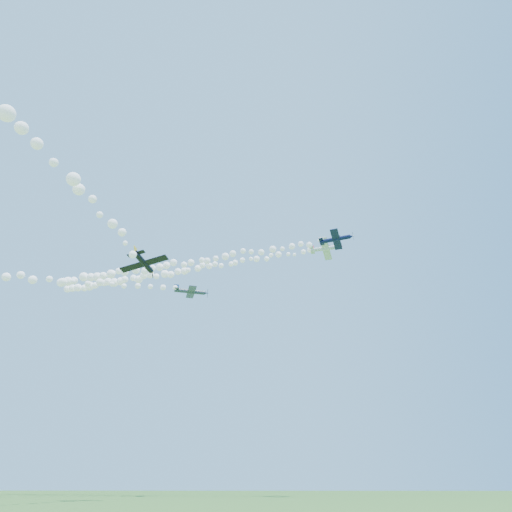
{
  "coord_description": "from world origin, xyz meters",
  "views": [
    {
      "loc": [
        10.55,
        -90.19,
        2.0
      ],
      "look_at": [
        6.44,
        -7.81,
        46.39
      ],
      "focal_mm": 30.0,
      "sensor_mm": 36.0,
      "label": 1
    }
  ],
  "objects_px": {
    "plane_navy": "(336,239)",
    "plane_black": "(144,263)",
    "plane_white": "(326,248)",
    "plane_grey": "(191,292)"
  },
  "relations": [
    {
      "from": "plane_grey",
      "to": "plane_black",
      "type": "height_order",
      "value": "plane_grey"
    },
    {
      "from": "plane_navy",
      "to": "plane_black",
      "type": "relative_size",
      "value": 1.06
    },
    {
      "from": "plane_grey",
      "to": "plane_black",
      "type": "distance_m",
      "value": 29.26
    },
    {
      "from": "plane_white",
      "to": "plane_grey",
      "type": "bearing_deg",
      "value": -166.49
    },
    {
      "from": "plane_white",
      "to": "plane_black",
      "type": "relative_size",
      "value": 1.06
    },
    {
      "from": "plane_white",
      "to": "plane_navy",
      "type": "distance_m",
      "value": 7.05
    },
    {
      "from": "plane_navy",
      "to": "plane_black",
      "type": "distance_m",
      "value": 43.45
    },
    {
      "from": "plane_navy",
      "to": "plane_grey",
      "type": "bearing_deg",
      "value": -178.64
    },
    {
      "from": "plane_white",
      "to": "plane_grey",
      "type": "xyz_separation_m",
      "value": [
        -31.28,
        0.76,
        -10.0
      ]
    },
    {
      "from": "plane_white",
      "to": "plane_navy",
      "type": "height_order",
      "value": "plane_white"
    }
  ]
}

